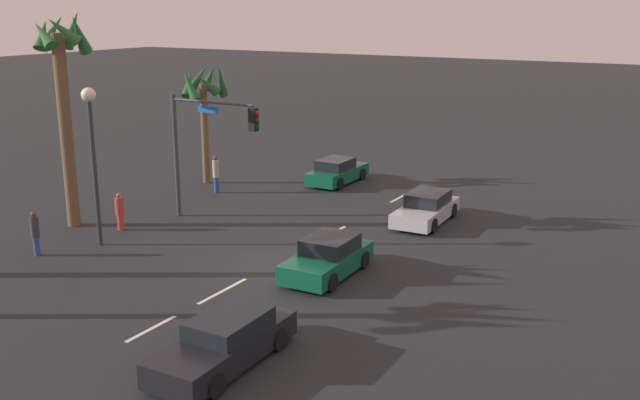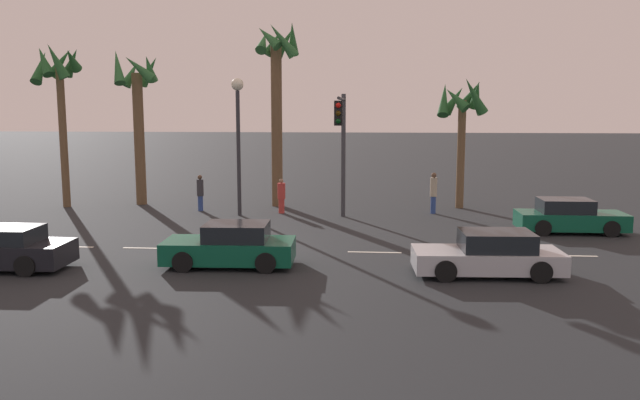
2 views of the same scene
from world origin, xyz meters
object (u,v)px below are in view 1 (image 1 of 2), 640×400
object	(u,v)px
car_4	(225,343)
palm_tree_3	(203,93)
car_1	(337,172)
pedestrian_0	(35,232)
pedestrian_2	(216,173)
car_0	(328,258)
pedestrian_1	(120,211)
palm_tree_1	(63,79)
streetlamp	(92,137)
traffic_signal	(204,137)
car_2	(426,209)

from	to	relation	value
car_4	palm_tree_3	world-z (taller)	palm_tree_3
car_1	pedestrian_0	xyz separation A→B (m)	(-16.15, 4.16, 0.30)
palm_tree_3	pedestrian_2	bearing A→B (deg)	-128.41
car_0	palm_tree_3	size ratio (longest dim) A/B	0.64
pedestrian_1	palm_tree_1	size ratio (longest dim) A/B	0.18
streetlamp	pedestrian_1	bearing A→B (deg)	22.06
streetlamp	pedestrian_1	size ratio (longest dim) A/B	3.84
streetlamp	palm_tree_3	world-z (taller)	palm_tree_3
traffic_signal	palm_tree_3	distance (m)	7.41
pedestrian_1	car_4	bearing A→B (deg)	-123.01
traffic_signal	pedestrian_0	bearing A→B (deg)	159.07
pedestrian_1	car_0	bearing A→B (deg)	-90.77
car_0	pedestrian_1	xyz separation A→B (m)	(0.14, 10.29, 0.22)
traffic_signal	palm_tree_3	xyz separation A→B (m)	(5.67, 4.65, 1.08)
streetlamp	palm_tree_3	distance (m)	10.94
car_1	palm_tree_1	size ratio (longest dim) A/B	0.46
palm_tree_3	streetlamp	bearing A→B (deg)	-163.53
car_1	pedestrian_1	size ratio (longest dim) A/B	2.56
car_0	car_1	bearing A→B (deg)	27.85
pedestrian_2	car_2	bearing A→B (deg)	-86.89
car_2	pedestrian_0	bearing A→B (deg)	136.65
car_0	car_2	distance (m)	7.92
pedestrian_0	palm_tree_3	distance (m)	13.38
pedestrian_0	palm_tree_3	world-z (taller)	palm_tree_3
car_2	palm_tree_1	size ratio (longest dim) A/B	0.48
traffic_signal	pedestrian_2	world-z (taller)	traffic_signal
car_4	palm_tree_1	size ratio (longest dim) A/B	0.51
pedestrian_1	palm_tree_1	xyz separation A→B (m)	(-0.46, 2.25, 5.47)
palm_tree_3	palm_tree_1	bearing A→B (deg)	-179.39
car_4	pedestrian_1	world-z (taller)	pedestrian_1
traffic_signal	pedestrian_1	xyz separation A→B (m)	(-2.95, 2.30, -2.94)
car_2	pedestrian_2	xyz separation A→B (m)	(-0.61, 11.27, 0.44)
traffic_signal	streetlamp	world-z (taller)	streetlamp
pedestrian_1	palm_tree_1	distance (m)	5.93
car_1	pedestrian_2	size ratio (longest dim) A/B	2.15
pedestrian_0	streetlamp	bearing A→B (deg)	-27.35
car_0	traffic_signal	bearing A→B (deg)	68.85
car_0	traffic_signal	distance (m)	9.13
car_1	streetlamp	xyz separation A→B (m)	(-14.00, 3.05, 3.76)
car_1	pedestrian_0	bearing A→B (deg)	165.56
pedestrian_0	pedestrian_2	world-z (taller)	pedestrian_2
car_1	car_2	world-z (taller)	car_1
car_4	pedestrian_1	distance (m)	13.44
car_1	car_4	xyz separation A→B (m)	(-19.46, -7.47, -0.00)
pedestrian_2	palm_tree_1	size ratio (longest dim) A/B	0.21
pedestrian_0	pedestrian_2	size ratio (longest dim) A/B	0.90
car_1	traffic_signal	bearing A→B (deg)	170.76
car_0	streetlamp	world-z (taller)	streetlamp
streetlamp	pedestrian_2	distance (m)	9.70
traffic_signal	palm_tree_3	size ratio (longest dim) A/B	0.86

